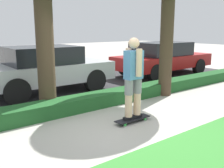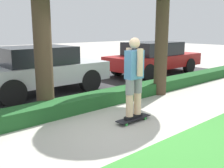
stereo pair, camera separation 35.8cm
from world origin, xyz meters
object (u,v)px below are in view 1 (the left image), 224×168
(skateboard, at_px, (133,119))
(parked_car_rear, at_px, (163,58))
(parked_car_middle, at_px, (45,68))
(skater_person, at_px, (133,76))

(skateboard, distance_m, parked_car_rear, 6.54)
(parked_car_middle, distance_m, parked_car_rear, 5.61)
(skater_person, bearing_deg, parked_car_middle, 94.81)
(skateboard, bearing_deg, skater_person, 90.00)
(skateboard, relative_size, parked_car_middle, 0.21)
(skateboard, xyz_separation_m, parked_car_middle, (-0.33, 3.87, 0.74))
(parked_car_middle, height_order, parked_car_rear, parked_car_middle)
(skater_person, bearing_deg, parked_car_rear, 35.70)
(parked_car_rear, bearing_deg, skater_person, -144.86)
(skateboard, distance_m, parked_car_middle, 3.95)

